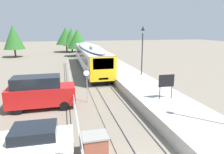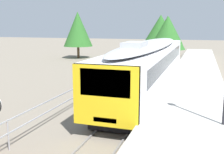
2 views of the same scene
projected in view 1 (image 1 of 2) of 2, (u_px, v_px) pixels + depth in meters
ground_plane at (71, 73)px, 27.56m from camera, size 160.00×160.00×0.00m
track_rails at (92, 72)px, 28.24m from camera, size 3.20×60.00×0.14m
commuter_train at (90, 55)px, 29.54m from camera, size 2.82×20.30×3.74m
station_platform at (115, 68)px, 28.90m from camera, size 3.90×60.00×0.90m
platform_lamp_mid_platform at (143, 41)px, 21.65m from camera, size 0.34×0.34×5.35m
platform_notice_board at (166, 82)px, 14.46m from camera, size 1.20×0.08×1.80m
speed_limit_sign at (87, 77)px, 15.97m from camera, size 0.61×0.10×2.81m
brick_utility_cabinet at (95, 145)px, 9.34m from camera, size 1.21×0.99×1.13m
carpark_fence at (72, 86)px, 17.83m from camera, size 0.06×36.06×1.25m
parked_hatchback_white at (31, 142)px, 9.26m from camera, size 4.05×1.87×1.53m
parked_van_red at (41, 92)px, 14.97m from camera, size 4.90×1.96×2.51m
tree_behind_carpark at (72, 37)px, 51.51m from camera, size 4.68×4.68×6.21m
tree_behind_station_far at (13, 37)px, 42.30m from camera, size 4.29×4.29×6.82m
tree_distant_left at (66, 36)px, 52.18m from camera, size 5.38×5.38×6.53m
tree_distant_centre at (77, 39)px, 43.76m from camera, size 4.61×4.61×6.02m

